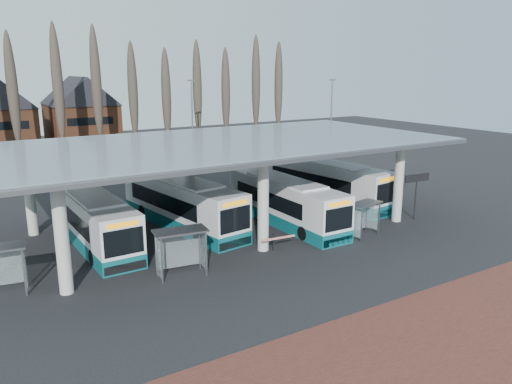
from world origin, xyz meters
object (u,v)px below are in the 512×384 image
bus_0 (93,220)px  bus_1 (181,204)px  shelter_2 (363,212)px  bus_2 (285,202)px  bus_3 (323,182)px  shelter_1 (180,242)px

bus_0 → bus_1: (6.48, 0.45, 0.08)m
shelter_2 → bus_0: bearing=139.4°
bus_2 → bus_3: size_ratio=0.92×
bus_2 → bus_3: (6.41, 3.33, 0.10)m
bus_0 → bus_3: size_ratio=0.93×
shelter_1 → shelter_2: 13.34m
bus_2 → shelter_2: 6.04m
bus_2 → shelter_1: size_ratio=3.98×
bus_1 → shelter_2: bus_1 is taller
bus_1 → shelter_1: bearing=-122.0°
bus_0 → shelter_2: 18.12m
shelter_2 → bus_3: bearing=53.9°
bus_0 → shelter_1: bearing=-72.5°
bus_1 → shelter_2: (9.64, -8.71, 0.06)m
bus_0 → shelter_1: (2.79, -7.96, 0.36)m
bus_0 → shelter_1: bus_0 is taller
bus_1 → bus_2: 7.63m
bus_3 → shelter_2: size_ratio=4.69×
bus_1 → shelter_1: 9.19m
bus_0 → bus_2: bearing=-14.1°
bus_0 → bus_1: bus_1 is taller
shelter_1 → shelter_2: bearing=6.0°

